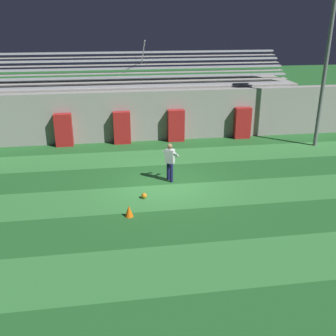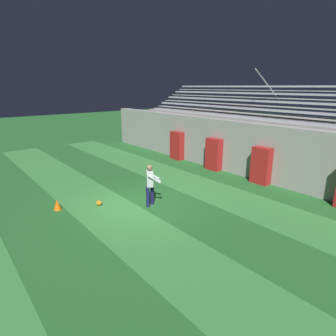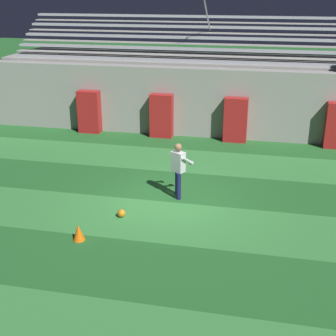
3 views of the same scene
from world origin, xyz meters
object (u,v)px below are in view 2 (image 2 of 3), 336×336
Objects in this scene: padding_pillar_gate_right at (261,166)px; padding_pillar_far_left at (177,146)px; padding_pillar_gate_left at (214,154)px; goalkeeper at (150,183)px; traffic_cone at (57,205)px; soccer_ball at (99,203)px.

padding_pillar_far_left is (-6.15, 0.00, 0.00)m from padding_pillar_gate_right.
padding_pillar_gate_left is 1.00× the size of padding_pillar_far_left.
padding_pillar_gate_right and padding_pillar_far_left have the same top height.
padding_pillar_far_left reaches higher than goalkeeper.
padding_pillar_gate_right is 1.00× the size of padding_pillar_far_left.
goalkeeper is 3.65m from traffic_cone.
soccer_ball is (3.65, -7.29, -0.78)m from padding_pillar_far_left.
goalkeeper reaches higher than traffic_cone.
padding_pillar_gate_right reaches higher than soccer_ball.
padding_pillar_gate_right is at bearing 71.03° from soccer_ball.
padding_pillar_gate_right is at bearing 69.95° from traffic_cone.
padding_pillar_gate_right is 6.15m from padding_pillar_far_left.
padding_pillar_far_left is 1.07× the size of goalkeeper.
traffic_cone is (-0.67, -1.40, 0.10)m from soccer_ball.
padding_pillar_gate_right is 7.74m from soccer_ball.
traffic_cone is (2.98, -8.69, -0.68)m from padding_pillar_far_left.
soccer_ball is 0.52× the size of traffic_cone.
padding_pillar_gate_left and padding_pillar_gate_right have the same top height.
padding_pillar_gate_left is 8.11× the size of soccer_ball.
padding_pillar_gate_left is 7.35m from soccer_ball.
soccer_ball is at bearing -128.34° from goalkeeper.
traffic_cone is at bearing -71.05° from padding_pillar_far_left.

